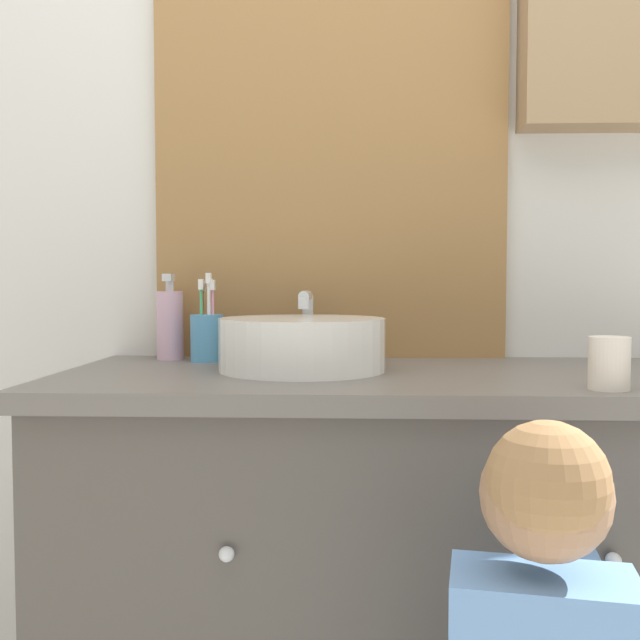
{
  "coord_description": "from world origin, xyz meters",
  "views": [
    {
      "loc": [
        -0.1,
        -1.01,
        1.05
      ],
      "look_at": [
        -0.16,
        0.27,
        0.99
      ],
      "focal_mm": 40.0,
      "sensor_mm": 36.0,
      "label": 1
    }
  ],
  "objects_px": {
    "soap_dispenser": "(170,324)",
    "drinking_cup": "(609,363)",
    "sink_basin": "(303,343)",
    "toothbrush_holder": "(207,335)"
  },
  "relations": [
    {
      "from": "soap_dispenser",
      "to": "drinking_cup",
      "type": "distance_m",
      "value": 0.9
    },
    {
      "from": "sink_basin",
      "to": "soap_dispenser",
      "type": "relative_size",
      "value": 1.96
    },
    {
      "from": "toothbrush_holder",
      "to": "soap_dispenser",
      "type": "distance_m",
      "value": 0.1
    },
    {
      "from": "toothbrush_holder",
      "to": "drinking_cup",
      "type": "distance_m",
      "value": 0.8
    },
    {
      "from": "soap_dispenser",
      "to": "drinking_cup",
      "type": "relative_size",
      "value": 2.25
    },
    {
      "from": "sink_basin",
      "to": "drinking_cup",
      "type": "xyz_separation_m",
      "value": [
        0.49,
        -0.23,
        -0.01
      ]
    },
    {
      "from": "soap_dispenser",
      "to": "drinking_cup",
      "type": "bearing_deg",
      "value": -27.21
    },
    {
      "from": "sink_basin",
      "to": "toothbrush_holder",
      "type": "relative_size",
      "value": 1.95
    },
    {
      "from": "sink_basin",
      "to": "toothbrush_holder",
      "type": "distance_m",
      "value": 0.26
    },
    {
      "from": "sink_basin",
      "to": "drinking_cup",
      "type": "height_order",
      "value": "sink_basin"
    }
  ]
}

